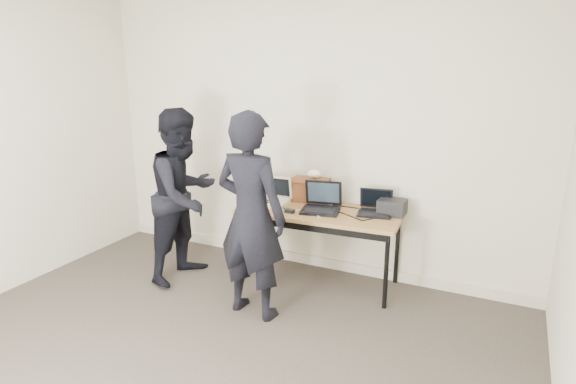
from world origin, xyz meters
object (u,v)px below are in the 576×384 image
Objects in this scene: desk at (319,217)px; laptop_center at (321,204)px; laptop_right at (375,208)px; leather_satchel at (311,189)px; person_observer at (184,195)px; equipment_box at (392,207)px; person_typist at (251,216)px; laptop_beige at (272,199)px.

desk is 3.85× the size of laptop_center.
laptop_right is 0.92× the size of leather_satchel.
desk is 1.29m from person_observer.
laptop_center is at bearing -164.80° from equipment_box.
person_observer is at bearing -172.05° from laptop_right.
person_typist is 1.04× the size of person_observer.
leather_satchel is 0.22× the size of person_typist.
laptop_right is at bearing -125.73° from person_typist.
leather_satchel is at bearing -91.54° from person_typist.
leather_satchel is 1.21m from person_observer.
person_typist is at bearing -140.70° from laptop_right.
laptop_beige is 0.80× the size of laptop_center.
laptop_beige is 0.39m from leather_satchel.
laptop_center is at bearing 0.17° from laptop_beige.
laptop_center reaches higher than laptop_right.
leather_satchel is 0.23× the size of person_observer.
leather_satchel is at bearing 162.93° from laptop_right.
person_typist is at bearing -76.41° from laptop_beige.
laptop_beige is 0.85× the size of leather_satchel.
person_typist reaches higher than person_observer.
laptop_right is 0.67m from leather_satchel.
laptop_center reaches higher than laptop_beige.
laptop_right is at bearing -163.44° from equipment_box.
desk is at bearing -66.28° from person_observer.
leather_satchel is (-0.67, 0.08, 0.08)m from laptop_right.
person_typist is at bearing -133.93° from equipment_box.
person_typist is (-0.29, -0.76, 0.19)m from desk.
laptop_right is at bearing -11.02° from leather_satchel.
leather_satchel is 0.99m from person_typist.
leather_satchel reaches higher than equipment_box.
desk is 0.90× the size of person_typist.
person_typist is at bearing -105.62° from person_observer.
person_observer reaches higher than equipment_box.
laptop_beige is at bearing 170.54° from laptop_center.
laptop_center reaches higher than desk.
equipment_box is at bearing 4.17° from laptop_center.
laptop_right is (0.98, 0.14, -0.00)m from laptop_beige.
desk is at bearing -2.61° from laptop_beige.
person_typist is (0.21, -0.77, 0.08)m from laptop_beige.
laptop_right is at bearing -66.76° from person_observer.
person_observer is (-1.84, -0.60, 0.04)m from equipment_box.
leather_satchel is at bearing 125.08° from desk.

